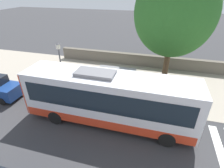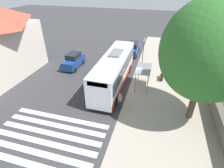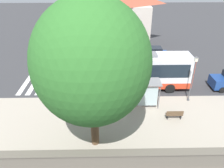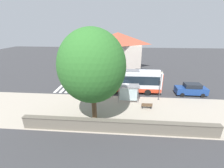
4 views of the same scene
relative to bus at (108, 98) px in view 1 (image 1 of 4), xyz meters
The scene contains 9 objects.
ground_plane 2.87m from the bus, 155.50° to the left, with size 120.00×120.00×0.00m, color #353538.
sidewalk_plaza 6.75m from the bus, behind, with size 9.00×44.00×0.02m.
stone_wall 10.56m from the bus, behind, with size 0.60×20.00×1.40m.
bus is the anchor object (origin of this frame).
bus_shelter 3.46m from the bus, behind, with size 1.61×3.10×2.44m.
pedestrian 4.54m from the bus, 112.43° to the left, with size 0.34×0.22×1.65m.
bench 6.30m from the bus, 153.34° to the right, with size 0.40×1.41×0.88m.
street_lamp_near 5.62m from the bus, 118.55° to the right, with size 0.28×0.28×4.54m.
shade_tree 9.96m from the bus, 155.41° to the left, with size 7.12×7.12×10.26m.
Camera 1 is at (11.03, 1.91, 8.45)m, focal length 28.00 mm.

